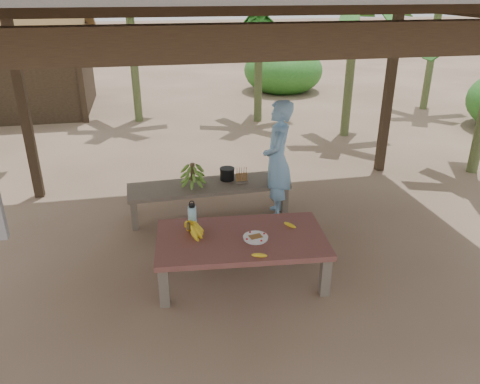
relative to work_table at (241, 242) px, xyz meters
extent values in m
plane|color=brown|center=(0.22, 0.42, -0.43)|extent=(80.00, 80.00, 0.00)
cube|color=black|center=(-2.58, 2.72, 0.92)|extent=(0.13, 0.13, 2.70)
cube|color=black|center=(3.02, 2.72, 0.92)|extent=(0.13, 0.13, 2.70)
cube|color=black|center=(0.22, -1.88, 2.27)|extent=(5.80, 0.14, 0.18)
cube|color=black|center=(0.22, 2.72, 2.27)|extent=(5.80, 0.14, 0.18)
cube|color=brown|center=(-0.85, -0.35, -0.21)|extent=(0.11, 0.11, 0.44)
cube|color=brown|center=(0.78, -0.49, -0.21)|extent=(0.11, 0.11, 0.44)
cube|color=brown|center=(-0.78, 0.49, -0.21)|extent=(0.11, 0.11, 0.44)
cube|color=brown|center=(0.85, 0.35, -0.21)|extent=(0.11, 0.11, 0.44)
cube|color=maroon|center=(0.00, 0.00, 0.04)|extent=(1.88, 1.15, 0.06)
cube|color=brown|center=(-1.15, 1.34, -0.23)|extent=(0.08, 0.08, 0.40)
cube|color=brown|center=(0.91, 1.40, -0.23)|extent=(0.08, 0.08, 0.40)
cube|color=brown|center=(-1.16, 1.80, -0.23)|extent=(0.08, 0.08, 0.40)
cube|color=brown|center=(0.90, 1.86, -0.23)|extent=(0.08, 0.08, 0.40)
cube|color=brown|center=(-0.13, 1.60, -0.01)|extent=(2.22, 0.67, 0.05)
cylinder|color=white|center=(0.14, -0.08, 0.07)|extent=(0.24, 0.24, 0.01)
cylinder|color=white|center=(0.14, -0.08, 0.09)|extent=(0.27, 0.27, 0.02)
cube|color=brown|center=(0.14, -0.08, 0.09)|extent=(0.15, 0.12, 0.02)
ellipsoid|color=yellow|center=(0.09, -0.44, 0.09)|extent=(0.17, 0.07, 0.04)
ellipsoid|color=yellow|center=(0.57, 0.11, 0.09)|extent=(0.13, 0.15, 0.04)
cylinder|color=#43A6D2|center=(-0.49, 0.28, 0.20)|extent=(0.09, 0.09, 0.27)
cylinder|color=black|center=(-0.49, 0.28, 0.35)|extent=(0.07, 0.07, 0.03)
torus|color=black|center=(-0.49, 0.28, 0.38)|extent=(0.06, 0.01, 0.06)
cylinder|color=black|center=(0.15, 1.71, 0.10)|extent=(0.20, 0.20, 0.17)
imported|color=#77AEE2|center=(0.78, 1.39, 0.38)|extent=(0.57, 0.69, 1.62)
cube|color=black|center=(-4.28, 8.42, 0.57)|extent=(4.00, 3.00, 2.00)
cube|color=brown|center=(-4.28, 9.27, 1.92)|extent=(4.40, 1.73, 1.00)
cylinder|color=#596638|center=(3.23, 4.75, 1.10)|extent=(0.18, 0.18, 3.07)
cylinder|color=#596638|center=(1.68, 6.23, 0.76)|extent=(0.18, 0.18, 2.39)
cylinder|color=#596638|center=(-1.07, 6.78, 1.17)|extent=(0.18, 0.18, 3.21)
cylinder|color=#596638|center=(6.17, 6.52, 1.24)|extent=(0.18, 0.18, 3.34)
camera|label=1|loc=(-0.88, -4.27, 2.53)|focal=35.00mm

